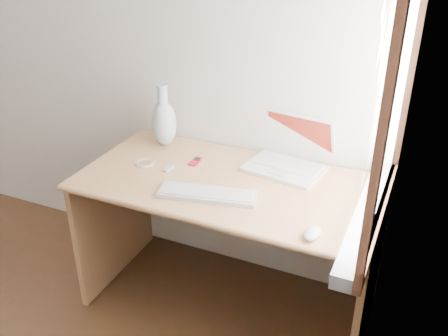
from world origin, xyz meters
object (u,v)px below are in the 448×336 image
at_px(desk, 236,211).
at_px(vase, 164,121).
at_px(laptop, 288,156).
at_px(external_keyboard, 207,194).

distance_m(desk, vase, 0.62).
relative_size(laptop, external_keyboard, 0.87).
bearing_deg(desk, laptop, 39.90).
bearing_deg(vase, desk, -16.80).
relative_size(external_keyboard, vase, 1.35).
bearing_deg(vase, laptop, 2.05).
xyz_separation_m(laptop, external_keyboard, (-0.24, -0.43, -0.05)).
height_order(external_keyboard, vase, vase).
bearing_deg(laptop, vase, -169.20).
bearing_deg(external_keyboard, laptop, 48.81).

